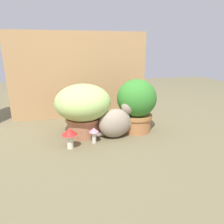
% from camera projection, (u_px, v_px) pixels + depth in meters
% --- Properties ---
extents(ground_plane, '(6.00, 6.00, 0.00)m').
position_uv_depth(ground_plane, '(89.00, 137.00, 1.57)').
color(ground_plane, brown).
extents(cardboard_backdrop, '(1.28, 0.03, 0.80)m').
position_uv_depth(cardboard_backdrop, '(80.00, 76.00, 1.92)').
color(cardboard_backdrop, tan).
rests_on(cardboard_backdrop, ground).
extents(grass_planter, '(0.42, 0.42, 0.40)m').
position_uv_depth(grass_planter, '(83.00, 107.00, 1.56)').
color(grass_planter, '#AB6D4E').
rests_on(grass_planter, ground).
extents(leafy_planter, '(0.31, 0.31, 0.42)m').
position_uv_depth(leafy_planter, '(136.00, 104.00, 1.64)').
color(leafy_planter, '#B07142').
rests_on(leafy_planter, ground).
extents(cat, '(0.39, 0.23, 0.32)m').
position_uv_depth(cat, '(117.00, 121.00, 1.56)').
color(cat, gray).
rests_on(cat, ground).
extents(mushroom_ornament_pink, '(0.07, 0.07, 0.11)m').
position_uv_depth(mushroom_ornament_pink, '(94.00, 132.00, 1.46)').
color(mushroom_ornament_pink, silver).
rests_on(mushroom_ornament_pink, ground).
extents(mushroom_ornament_red, '(0.10, 0.10, 0.14)m').
position_uv_depth(mushroom_ornament_red, '(70.00, 134.00, 1.37)').
color(mushroom_ornament_red, silver).
rests_on(mushroom_ornament_red, ground).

